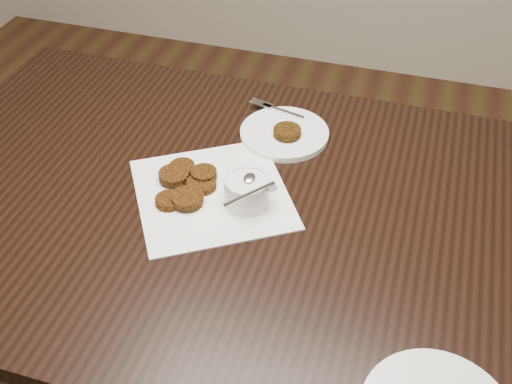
# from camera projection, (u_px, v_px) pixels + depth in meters

# --- Properties ---
(table) EXTENTS (1.44, 0.93, 0.75)m
(table) POSITION_uv_depth(u_px,v_px,m) (240.00, 321.00, 1.49)
(table) COLOR black
(table) RESTS_ON floor
(napkin) EXTENTS (0.41, 0.41, 0.00)m
(napkin) POSITION_uv_depth(u_px,v_px,m) (212.00, 194.00, 1.26)
(napkin) COLOR white
(napkin) RESTS_ON table
(sauce_ramekin) EXTENTS (0.15, 0.15, 0.12)m
(sauce_ramekin) POSITION_uv_depth(u_px,v_px,m) (247.00, 179.00, 1.20)
(sauce_ramekin) COLOR silver
(sauce_ramekin) RESTS_ON napkin
(patty_cluster) EXTENTS (0.27, 0.27, 0.02)m
(patty_cluster) POSITION_uv_depth(u_px,v_px,m) (190.00, 180.00, 1.28)
(patty_cluster) COLOR #68350D
(patty_cluster) RESTS_ON napkin
(plate_with_patty) EXTENTS (0.24, 0.24, 0.03)m
(plate_with_patty) POSITION_uv_depth(u_px,v_px,m) (284.00, 131.00, 1.41)
(plate_with_patty) COLOR white
(plate_with_patty) RESTS_ON table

